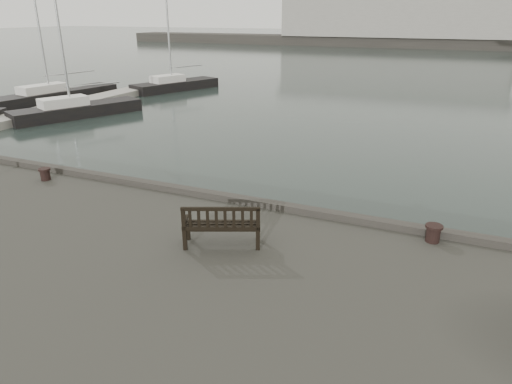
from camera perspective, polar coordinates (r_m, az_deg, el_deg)
ground at (r=13.76m, az=-3.29°, el=-6.81°), size 400.00×400.00×0.00m
pontoon at (r=33.51m, az=-27.22°, el=8.32°), size 2.00×24.00×0.50m
breakwater at (r=103.31m, az=18.88°, el=19.12°), size 140.00×9.50×12.20m
bench at (r=10.39m, az=-4.27°, el=-5.06°), size 1.82×1.23×1.00m
bollard_left at (r=15.93m, az=-24.86°, el=2.04°), size 0.39×0.39×0.39m
bollard_right at (r=11.33m, az=21.27°, el=-4.84°), size 0.48×0.48×0.41m
yacht_b at (r=40.36m, az=-23.67°, el=10.74°), size 4.07×10.56×13.60m
yacht_c at (r=33.44m, az=-21.35°, el=9.18°), size 5.33×8.62×11.63m
yacht_d at (r=43.17m, az=-9.98°, el=12.75°), size 5.08×8.53×10.62m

